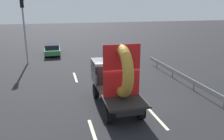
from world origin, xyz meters
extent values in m
plane|color=black|center=(0.00, 0.00, 0.00)|extent=(120.00, 120.00, 0.00)
cylinder|color=black|center=(-1.14, 1.59, 0.45)|extent=(0.28, 0.89, 0.89)
cylinder|color=black|center=(0.56, 1.59, 0.45)|extent=(0.28, 0.89, 0.89)
cylinder|color=black|center=(-1.14, -1.70, 0.45)|extent=(0.28, 0.89, 0.89)
cylinder|color=black|center=(0.56, -1.70, 0.45)|extent=(0.28, 0.89, 0.89)
cube|color=black|center=(-0.29, -0.15, 0.88)|extent=(1.30, 5.19, 0.25)
cube|color=#4C5156|center=(-0.29, 1.59, 1.68)|extent=(2.00, 1.71, 1.35)
cube|color=black|center=(-0.29, 1.54, 1.98)|extent=(2.02, 1.63, 0.44)
cube|color=black|center=(-0.29, -1.01, 1.06)|extent=(2.00, 3.48, 0.10)
cube|color=black|center=(-0.29, 0.69, 1.66)|extent=(1.80, 0.08, 1.10)
torus|color=#B7842D|center=(-0.29, -1.16, 2.44)|extent=(0.52, 2.67, 2.67)
cube|color=red|center=(-0.29, -1.16, 2.44)|extent=(1.90, 0.03, 2.67)
cylinder|color=black|center=(-4.44, 16.42, 0.30)|extent=(0.20, 0.60, 0.60)
cylinder|color=black|center=(-2.99, 16.42, 0.30)|extent=(0.20, 0.60, 0.60)
cylinder|color=black|center=(-4.44, 13.92, 0.30)|extent=(0.20, 0.60, 0.60)
cylinder|color=black|center=(-2.99, 13.92, 0.30)|extent=(0.20, 0.60, 0.60)
cube|color=#33723F|center=(-3.72, 15.17, 0.55)|extent=(1.67, 3.91, 0.51)
cube|color=black|center=(-3.72, 15.08, 1.04)|extent=(1.51, 2.19, 0.46)
cylinder|color=gray|center=(-6.10, 11.76, 2.64)|extent=(0.16, 0.16, 5.28)
cube|color=black|center=(-6.10, 11.76, 5.73)|extent=(0.30, 0.36, 0.90)
cube|color=gray|center=(5.49, 2.72, 0.55)|extent=(0.06, 11.89, 0.32)
cylinder|color=slate|center=(5.49, -1.74, 0.28)|extent=(0.10, 0.10, 0.55)
cylinder|color=slate|center=(5.49, 1.23, 0.28)|extent=(0.10, 0.10, 0.55)
cylinder|color=slate|center=(5.49, 4.21, 0.28)|extent=(0.10, 0.10, 0.55)
cylinder|color=slate|center=(5.49, 7.18, 0.28)|extent=(0.10, 0.10, 0.55)
cube|color=beige|center=(-2.00, -2.37, 0.00)|extent=(0.16, 2.28, 0.01)
cube|color=beige|center=(-2.00, 6.12, 0.00)|extent=(0.16, 2.59, 0.01)
cube|color=beige|center=(1.42, -1.78, 0.00)|extent=(0.16, 2.68, 0.01)
cube|color=beige|center=(1.42, 6.26, 0.00)|extent=(0.16, 2.62, 0.01)
camera|label=1|loc=(-3.46, -11.94, 5.68)|focal=37.77mm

